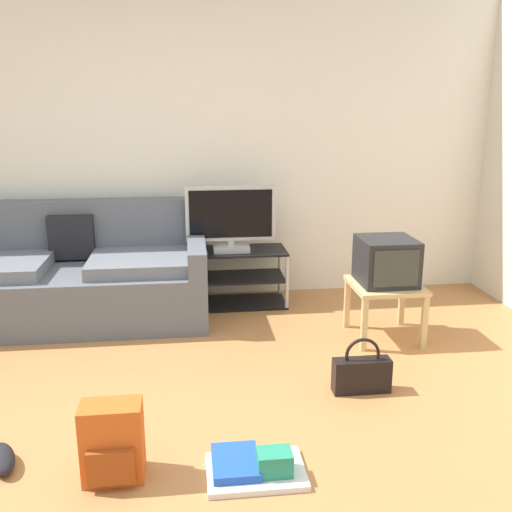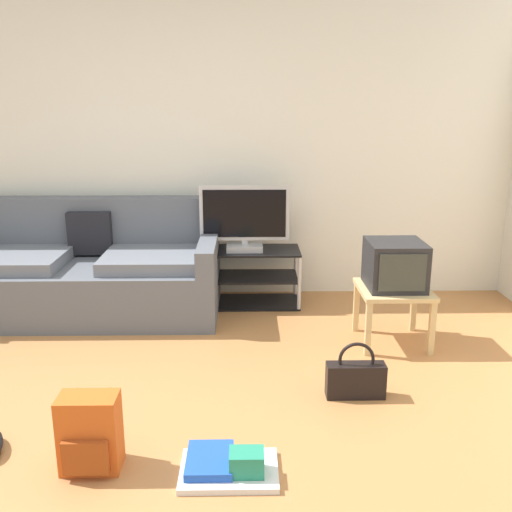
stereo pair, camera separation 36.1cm
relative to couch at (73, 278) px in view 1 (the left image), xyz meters
name	(u,v)px [view 1 (the left image)]	position (x,y,z in m)	size (l,w,h in m)	color
ground_plane	(133,452)	(0.62, -1.92, -0.34)	(9.00, 9.80, 0.02)	#B27542
wall_back	(149,143)	(0.62, 0.53, 1.02)	(9.00, 0.10, 2.70)	silver
couch	(73,278)	(0.00, 0.00, 0.00)	(2.11, 0.94, 0.91)	#565B66
tv_stand	(231,277)	(1.28, 0.16, -0.09)	(0.93, 0.42, 0.48)	black
flat_tv	(231,219)	(1.28, 0.14, 0.42)	(0.74, 0.22, 0.55)	#B2B2B7
side_table	(385,292)	(2.34, -0.68, 0.02)	(0.50, 0.50, 0.41)	tan
crt_tv	(386,261)	(2.34, -0.66, 0.25)	(0.39, 0.41, 0.33)	#232326
backpack	(113,443)	(0.56, -2.13, -0.15)	(0.28, 0.24, 0.37)	#CC561E
handbag	(362,373)	(1.93, -1.47, -0.21)	(0.35, 0.11, 0.34)	black
floor_tray	(254,467)	(1.20, -2.18, -0.29)	(0.46, 0.33, 0.14)	silver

